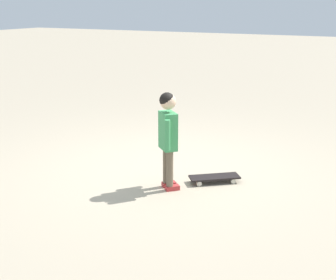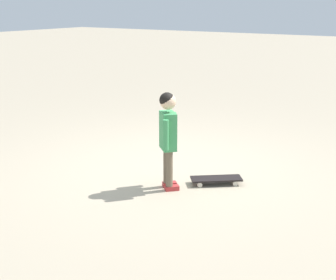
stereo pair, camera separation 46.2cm
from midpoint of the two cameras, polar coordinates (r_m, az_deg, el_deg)
The scene contains 3 objects.
ground_plane at distance 5.79m, azimuth 2.53°, elevation -3.48°, with size 50.00×50.00×0.00m, color tan.
child_person at distance 4.98m, azimuth 2.67°, elevation 1.14°, with size 0.28×0.39×1.06m.
skateboard at distance 5.34m, azimuth 8.30°, elevation -4.71°, with size 0.56×0.50×0.07m.
Camera 2 is at (-2.99, 4.57, 1.95)m, focal length 50.77 mm.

